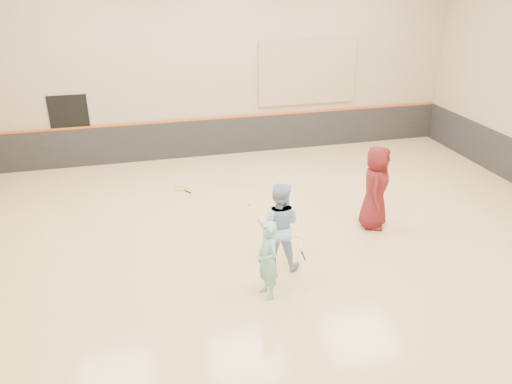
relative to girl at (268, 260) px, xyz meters
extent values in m
cube|color=tan|center=(0.61, 1.70, -0.86)|extent=(15.00, 12.00, 0.20)
cube|color=tan|center=(0.61, 7.71, 2.24)|extent=(15.00, 0.02, 6.00)
cube|color=tan|center=(0.61, -4.31, 2.24)|extent=(15.00, 0.02, 6.00)
cube|color=#232326|center=(0.61, 7.67, -0.16)|extent=(14.90, 0.04, 1.20)
cube|color=#D85914|center=(0.61, 7.66, 0.46)|extent=(14.90, 0.03, 0.06)
cube|color=tan|center=(3.41, 7.65, 1.74)|extent=(3.20, 0.08, 2.00)
cube|color=black|center=(-3.89, 7.68, 0.34)|extent=(1.10, 0.05, 2.20)
imported|color=#70C3B6|center=(0.00, 0.00, 0.00)|extent=(0.47, 0.62, 1.52)
imported|color=#91B4E0|center=(0.48, 0.92, 0.16)|extent=(1.09, 0.99, 1.83)
imported|color=#5B1519|center=(3.10, 2.02, 0.23)|extent=(1.01, 1.15, 1.97)
sphere|color=yellow|center=(0.33, 1.25, -0.73)|extent=(0.07, 0.07, 0.07)
sphere|color=gold|center=(3.20, 1.82, 0.44)|extent=(0.07, 0.07, 0.07)
sphere|color=#D8F038|center=(0.58, 3.78, -0.73)|extent=(0.07, 0.07, 0.07)
camera|label=1|loc=(-2.08, -7.35, 4.84)|focal=35.00mm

